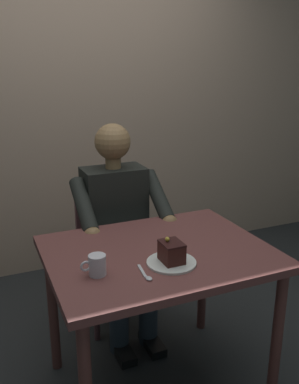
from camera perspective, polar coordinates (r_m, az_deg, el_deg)
ground_plane at (r=2.34m, az=1.12°, el=-25.00°), size 14.00×14.00×0.00m
cafe_rear_panel at (r=3.21m, az=-10.74°, el=15.68°), size 6.40×0.12×3.00m
dining_table at (r=1.95m, az=1.24°, el=-10.46°), size 1.02×0.79×0.76m
chair at (r=2.64m, az=-5.41°, el=-6.92°), size 0.42×0.42×0.90m
seated_person at (r=2.43m, az=-4.26°, el=-4.99°), size 0.53×0.58×1.26m
dessert_plate at (r=1.79m, az=3.05°, el=-9.72°), size 0.21×0.21×0.01m
cake_slice at (r=1.77m, az=3.07°, el=-8.26°), size 0.09×0.11×0.11m
coffee_cup at (r=1.69m, az=-7.31°, el=-9.96°), size 0.11×0.07×0.09m
dessert_spoon at (r=1.69m, az=-0.53°, el=-11.42°), size 0.03×0.14×0.01m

